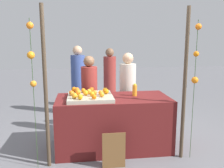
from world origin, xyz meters
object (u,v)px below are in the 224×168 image
(orange_0, at_px, (72,93))
(vendor_left, at_px, (90,98))
(stall_counter, at_px, (113,123))
(chalkboard_sign, at_px, (114,151))
(juice_bottle, at_px, (135,90))
(vendor_right, at_px, (127,96))
(orange_1, at_px, (94,97))

(orange_0, relative_size, vendor_left, 0.05)
(stall_counter, bearing_deg, chalkboard_sign, -96.96)
(orange_0, distance_m, juice_bottle, 1.06)
(orange_0, bearing_deg, stall_counter, 4.39)
(vendor_left, bearing_deg, vendor_right, 1.77)
(orange_0, xyz_separation_m, vendor_left, (0.31, 0.76, -0.27))
(juice_bottle, relative_size, chalkboard_sign, 0.38)
(chalkboard_sign, bearing_deg, vendor_right, 71.39)
(chalkboard_sign, relative_size, vendor_left, 0.35)
(chalkboard_sign, xyz_separation_m, vendor_right, (0.47, 1.39, 0.48))
(stall_counter, height_order, vendor_right, vendor_right)
(stall_counter, bearing_deg, vendor_left, 117.60)
(vendor_left, height_order, vendor_right, vendor_right)
(orange_1, bearing_deg, vendor_right, 55.44)
(stall_counter, xyz_separation_m, orange_0, (-0.67, -0.05, 0.54))
(stall_counter, distance_m, vendor_right, 0.87)
(chalkboard_sign, distance_m, vendor_left, 1.47)
(stall_counter, distance_m, vendor_left, 0.84)
(orange_1, bearing_deg, vendor_left, 91.75)
(orange_1, bearing_deg, orange_0, 141.26)
(vendor_right, bearing_deg, orange_0, -143.76)
(juice_bottle, distance_m, vendor_left, 1.02)
(orange_1, bearing_deg, chalkboard_sign, -53.14)
(stall_counter, bearing_deg, vendor_right, 61.95)
(orange_0, bearing_deg, chalkboard_sign, -45.87)
(vendor_left, bearing_deg, juice_bottle, -40.55)
(vendor_left, bearing_deg, stall_counter, -62.40)
(juice_bottle, bearing_deg, orange_1, -151.56)
(stall_counter, relative_size, vendor_right, 1.18)
(orange_0, distance_m, vendor_right, 1.34)
(juice_bottle, xyz_separation_m, vendor_left, (-0.75, 0.64, -0.27))
(orange_0, relative_size, vendor_right, 0.05)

